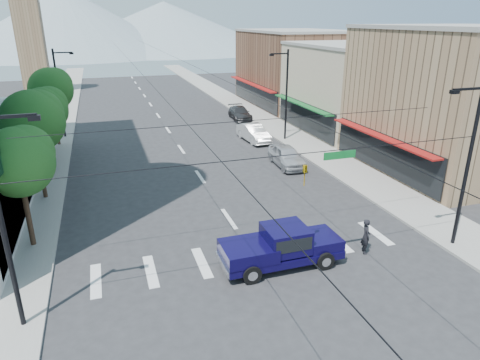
{
  "coord_description": "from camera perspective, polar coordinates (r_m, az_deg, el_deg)",
  "views": [
    {
      "loc": [
        -6.82,
        -17.18,
        11.74
      ],
      "look_at": [
        0.33,
        4.78,
        3.0
      ],
      "focal_mm": 32.0,
      "sensor_mm": 36.0,
      "label": 1
    }
  ],
  "objects": [
    {
      "name": "ground",
      "position": [
        21.9,
        3.12,
        -11.72
      ],
      "size": [
        160.0,
        160.0,
        0.0
      ],
      "primitive_type": "plane",
      "color": "#28282B",
      "rests_on": "ground"
    },
    {
      "name": "sidewalk_left",
      "position": [
        58.59,
        -22.93,
        7.62
      ],
      "size": [
        4.0,
        120.0,
        0.15
      ],
      "primitive_type": "cube",
      "color": "gray",
      "rests_on": "ground"
    },
    {
      "name": "sidewalk_right",
      "position": [
        61.32,
        0.18,
        9.76
      ],
      "size": [
        4.0,
        120.0,
        0.15
      ],
      "primitive_type": "cube",
      "color": "gray",
      "rests_on": "ground"
    },
    {
      "name": "shop_near",
      "position": [
        38.7,
        26.58,
        9.3
      ],
      "size": [
        12.0,
        14.0,
        11.0
      ],
      "primitive_type": "cube",
      "color": "#8C6B4C",
      "rests_on": "ground"
    },
    {
      "name": "shop_mid",
      "position": [
        49.68,
        15.2,
        11.64
      ],
      "size": [
        12.0,
        14.0,
        9.0
      ],
      "primitive_type": "cube",
      "color": "tan",
      "rests_on": "ground"
    },
    {
      "name": "shop_far",
      "position": [
        63.52,
        7.29,
        14.47
      ],
      "size": [
        12.0,
        18.0,
        10.0
      ],
      "primitive_type": "cube",
      "color": "brown",
      "rests_on": "ground"
    },
    {
      "name": "clock_tower",
      "position": [
        79.78,
        -26.37,
        17.93
      ],
      "size": [
        4.8,
        4.8,
        20.4
      ],
      "color": "#8C6B4C",
      "rests_on": "ground"
    },
    {
      "name": "mountain_left",
      "position": [
        167.38,
        -22.11,
        19.06
      ],
      "size": [
        80.0,
        80.0,
        22.0
      ],
      "primitive_type": "cone",
      "color": "gray",
      "rests_on": "ground"
    },
    {
      "name": "mountain_right",
      "position": [
        179.22,
        -10.01,
        19.56
      ],
      "size": [
        90.0,
        90.0,
        18.0
      ],
      "primitive_type": "cone",
      "color": "gray",
      "rests_on": "ground"
    },
    {
      "name": "tree_near",
      "position": [
        24.61,
        -27.22,
        2.47
      ],
      "size": [
        3.65,
        3.64,
        6.71
      ],
      "color": "black",
      "rests_on": "ground"
    },
    {
      "name": "tree_midnear",
      "position": [
        31.19,
        -25.7,
        7.33
      ],
      "size": [
        4.09,
        4.09,
        7.52
      ],
      "color": "black",
      "rests_on": "ground"
    },
    {
      "name": "tree_midfar",
      "position": [
        38.12,
        -24.42,
        8.7
      ],
      "size": [
        3.65,
        3.64,
        6.71
      ],
      "color": "black",
      "rests_on": "ground"
    },
    {
      "name": "tree_far",
      "position": [
        44.91,
        -23.76,
        11.15
      ],
      "size": [
        4.09,
        4.09,
        7.52
      ],
      "color": "black",
      "rests_on": "ground"
    },
    {
      "name": "signal_rig",
      "position": [
        19.01,
        5.01,
        -1.27
      ],
      "size": [
        21.8,
        0.2,
        9.0
      ],
      "color": "black",
      "rests_on": "ground"
    },
    {
      "name": "lamp_pole_nw",
      "position": [
        47.82,
        -22.89,
        10.97
      ],
      "size": [
        2.0,
        0.25,
        9.0
      ],
      "color": "black",
      "rests_on": "ground"
    },
    {
      "name": "lamp_pole_ne",
      "position": [
        43.44,
        6.07,
        11.61
      ],
      "size": [
        2.0,
        0.25,
        9.0
      ],
      "color": "black",
      "rests_on": "ground"
    },
    {
      "name": "pickup_truck",
      "position": [
        21.71,
        5.45,
        -8.73
      ],
      "size": [
        6.22,
        2.46,
        2.1
      ],
      "rotation": [
        0.0,
        0.0,
        0.01
      ],
      "color": "#0C0739",
      "rests_on": "ground"
    },
    {
      "name": "pedestrian",
      "position": [
        23.72,
        16.44,
        -7.2
      ],
      "size": [
        0.67,
        0.82,
        1.94
      ],
      "primitive_type": "imported",
      "rotation": [
        0.0,
        0.0,
        1.24
      ],
      "color": "black",
      "rests_on": "ground"
    },
    {
      "name": "parked_car_near",
      "position": [
        36.35,
        6.25,
        3.19
      ],
      "size": [
        2.26,
        5.14,
        1.72
      ],
      "primitive_type": "imported",
      "rotation": [
        0.0,
        0.0,
        -0.04
      ],
      "color": "#BCBCC1",
      "rests_on": "ground"
    },
    {
      "name": "parked_car_mid",
      "position": [
        43.7,
        1.84,
        6.29
      ],
      "size": [
        2.24,
        5.32,
        1.71
      ],
      "primitive_type": "imported",
      "rotation": [
        0.0,
        0.0,
        0.09
      ],
      "color": "silver",
      "rests_on": "ground"
    },
    {
      "name": "parked_car_far",
      "position": [
        53.56,
        -0.01,
        8.9
      ],
      "size": [
        2.49,
        5.42,
        1.54
      ],
      "primitive_type": "imported",
      "rotation": [
        0.0,
        0.0,
        -0.06
      ],
      "color": "#2C2B2E",
      "rests_on": "ground"
    }
  ]
}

